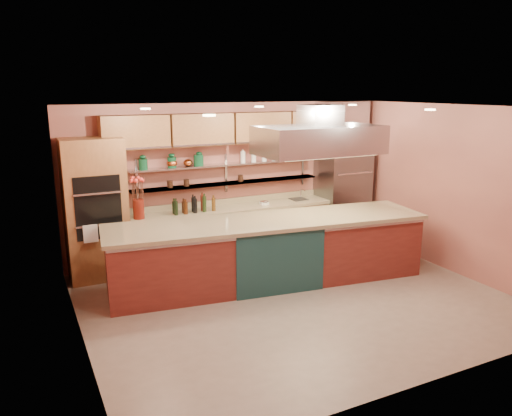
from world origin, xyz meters
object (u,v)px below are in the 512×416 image
kitchen_scale (264,202)px  copper_kettle (188,163)px  green_canister (198,160)px  refrigerator (342,190)px  island (269,251)px  flower_vase (139,209)px

kitchen_scale → copper_kettle: copper_kettle is taller
copper_kettle → green_canister: (0.19, 0.00, 0.03)m
refrigerator → island: (-2.39, -1.37, -0.53)m
kitchen_scale → refrigerator: bearing=0.6°
island → kitchen_scale: (0.63, 1.38, 0.45)m
island → green_canister: bearing=117.1°
refrigerator → green_canister: bearing=175.6°
refrigerator → kitchen_scale: 1.77m
island → kitchen_scale: island is taller
flower_vase → island: bearing=-38.8°
island → flower_vase: bearing=148.6°
island → kitchen_scale: bearing=73.1°
flower_vase → kitchen_scale: bearing=0.0°
kitchen_scale → flower_vase: bearing=-179.0°
green_canister → flower_vase: bearing=-169.2°
island → green_canister: (-0.57, 1.60, 1.29)m
island → green_canister: size_ratio=25.68×
refrigerator → green_canister: (-2.97, 0.23, 0.76)m
refrigerator → flower_vase: 4.12m
flower_vase → copper_kettle: copper_kettle is taller
refrigerator → island: refrigerator is taller
island → flower_vase: (-1.72, 1.38, 0.57)m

